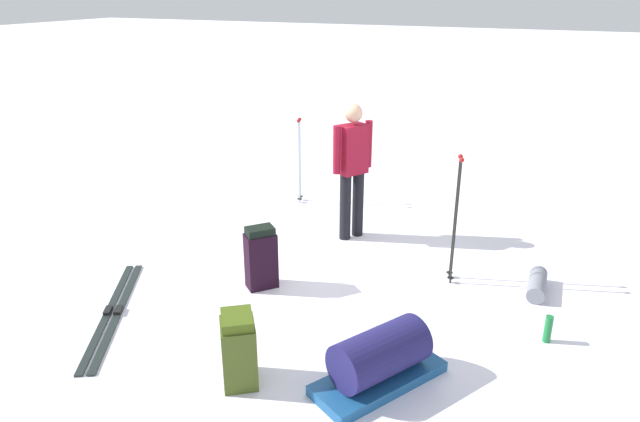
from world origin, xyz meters
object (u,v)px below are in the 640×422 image
gear_sled (380,360)px  sleeping_mat_rolled (537,284)px  ski_poles_planted_far (456,214)px  ski_pair_near (113,312)px  backpack_bright (261,258)px  backpack_large_dark (239,350)px  ski_poles_planted_near (300,156)px  thermos_bottle (548,329)px  skier_standing (353,165)px

gear_sled → sleeping_mat_rolled: (-2.07, 1.04, -0.13)m
ski_poles_planted_far → ski_pair_near: bearing=-55.0°
backpack_bright → backpack_large_dark: bearing=22.9°
backpack_large_dark → sleeping_mat_rolled: 3.26m
backpack_bright → ski_poles_planted_near: bearing=-163.2°
backpack_bright → thermos_bottle: (-0.15, 2.84, -0.21)m
backpack_large_dark → ski_poles_planted_near: (-3.93, -1.36, 0.39)m
sleeping_mat_rolled → thermos_bottle: thermos_bottle is taller
backpack_bright → thermos_bottle: backpack_bright is taller
ski_poles_planted_near → gear_sled: bearing=34.4°
gear_sled → backpack_bright: bearing=-121.7°
ski_poles_planted_far → thermos_bottle: (0.80, 1.04, -0.65)m
skier_standing → backpack_bright: bearing=-14.1°
gear_sled → sleeping_mat_rolled: size_ratio=2.18×
ski_pair_near → ski_poles_planted_near: size_ratio=1.45×
skier_standing → gear_sled: skier_standing is taller
ski_poles_planted_far → backpack_bright: bearing=-62.2°
skier_standing → sleeping_mat_rolled: (0.55, 2.29, -0.86)m
backpack_bright → sleeping_mat_rolled: (-1.05, 2.69, -0.25)m
backpack_bright → ski_poles_planted_far: size_ratio=0.49×
ski_poles_planted_far → thermos_bottle: size_ratio=5.40×
sleeping_mat_rolled → ski_poles_planted_far: bearing=-83.3°
ski_pair_near → ski_poles_planted_near: (-3.55, 0.32, 0.68)m
skier_standing → backpack_bright: (1.60, -0.40, -0.62)m
backpack_bright → sleeping_mat_rolled: size_ratio=1.24×
ski_poles_planted_near → thermos_bottle: size_ratio=4.80×
ski_pair_near → ski_poles_planted_far: ski_poles_planted_far is taller
sleeping_mat_rolled → thermos_bottle: 0.92m
ski_pair_near → backpack_large_dark: 1.75m
gear_sled → sleeping_mat_rolled: gear_sled is taller
ski_poles_planted_near → gear_sled: size_ratio=1.04×
ski_poles_planted_near → ski_poles_planted_far: 2.98m
backpack_bright → ski_poles_planted_near: ski_poles_planted_near is taller
skier_standing → backpack_bright: skier_standing is taller
backpack_large_dark → thermos_bottle: backpack_large_dark is taller
ski_pair_near → sleeping_mat_rolled: (-2.12, 3.75, 0.08)m
ski_poles_planted_near → backpack_large_dark: bearing=19.1°
ski_poles_planted_far → thermos_bottle: ski_poles_planted_far is taller
gear_sled → sleeping_mat_rolled: bearing=153.3°
backpack_large_dark → ski_poles_planted_near: 4.18m
backpack_large_dark → backpack_bright: 1.57m
ski_pair_near → gear_sled: gear_sled is taller
ski_poles_planted_far → gear_sled: ski_poles_planted_far is taller
ski_poles_planted_near → thermos_bottle: ski_poles_planted_near is taller
backpack_bright → gear_sled: 1.94m
skier_standing → backpack_bright: size_ratio=2.49×
ski_pair_near → gear_sled: bearing=91.0°
backpack_large_dark → ski_poles_planted_near: ski_poles_planted_near is taller
backpack_large_dark → gear_sled: 1.12m
ski_pair_near → gear_sled: (-0.05, 2.71, 0.21)m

